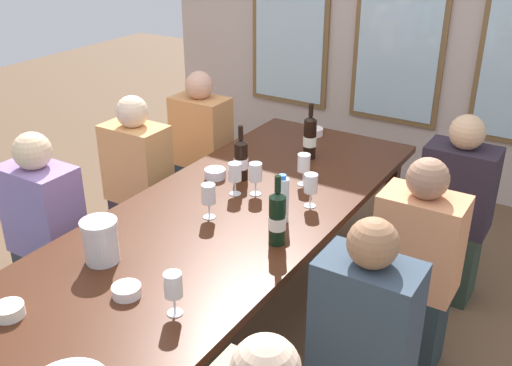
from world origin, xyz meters
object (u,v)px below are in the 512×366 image
at_px(wine_glass_1, 311,185).
at_px(metal_pitcher, 101,241).
at_px(tasting_bowl_2, 9,311).
at_px(wine_glass_4, 173,286).
at_px(tasting_bowl_1, 313,132).
at_px(dining_table, 225,225).
at_px(tasting_bowl_3, 215,174).
at_px(wine_bottle_2, 241,159).
at_px(wine_glass_5, 235,174).
at_px(seated_person_3, 415,272).
at_px(seated_person_0, 47,238).
at_px(wine_bottle_1, 277,218).
at_px(seated_person_1, 362,351).
at_px(wine_glass_0, 256,174).
at_px(seated_person_6, 202,154).
at_px(wine_glass_2, 209,196).
at_px(water_bottle, 282,199).
at_px(seated_person_7, 454,214).
at_px(tasting_bowl_0, 127,291).
at_px(seated_person_2, 139,188).
at_px(wine_glass_3, 304,164).
at_px(wine_bottle_0, 310,137).

bearing_deg(wine_glass_1, metal_pitcher, -119.74).
xyz_separation_m(tasting_bowl_2, wine_glass_4, (0.50, 0.33, 0.10)).
bearing_deg(tasting_bowl_2, tasting_bowl_1, 87.53).
distance_m(dining_table, tasting_bowl_3, 0.43).
relative_size(wine_bottle_2, tasting_bowl_2, 2.73).
distance_m(wine_glass_5, seated_person_3, 1.01).
bearing_deg(seated_person_0, wine_bottle_1, 12.93).
bearing_deg(seated_person_1, metal_pitcher, -164.83).
xyz_separation_m(wine_glass_0, seated_person_6, (-0.88, 0.71, -0.33)).
relative_size(wine_glass_2, seated_person_1, 0.16).
xyz_separation_m(wine_glass_0, wine_glass_2, (-0.06, -0.33, 0.00)).
relative_size(wine_glass_0, seated_person_0, 0.16).
bearing_deg(water_bottle, wine_glass_1, 77.42).
bearing_deg(seated_person_7, water_bottle, -123.17).
distance_m(dining_table, tasting_bowl_0, 0.75).
xyz_separation_m(tasting_bowl_3, seated_person_7, (1.15, 0.69, -0.24)).
xyz_separation_m(dining_table, seated_person_6, (-0.87, 0.97, -0.15)).
height_order(metal_pitcher, tasting_bowl_0, metal_pitcher).
bearing_deg(seated_person_2, tasting_bowl_1, 49.55).
bearing_deg(wine_glass_5, metal_pitcher, -98.66).
height_order(tasting_bowl_1, seated_person_1, seated_person_1).
height_order(tasting_bowl_3, wine_glass_0, wine_glass_0).
relative_size(tasting_bowl_1, seated_person_7, 0.11).
xyz_separation_m(tasting_bowl_2, seated_person_7, (1.09, 2.07, -0.24)).
bearing_deg(wine_glass_4, tasting_bowl_3, 118.25).
height_order(wine_bottle_2, wine_glass_4, wine_bottle_2).
relative_size(wine_glass_4, wine_glass_5, 1.00).
xyz_separation_m(dining_table, wine_glass_1, (0.31, 0.29, 0.18)).
distance_m(wine_glass_3, seated_person_3, 0.79).
distance_m(wine_bottle_0, seated_person_6, 0.97).
distance_m(wine_bottle_0, wine_glass_2, 0.91).
relative_size(wine_glass_4, seated_person_1, 0.16).
height_order(wine_glass_1, wine_glass_4, same).
height_order(dining_table, wine_glass_4, wine_glass_4).
distance_m(wine_glass_0, seated_person_2, 0.94).
bearing_deg(wine_bottle_0, wine_bottle_1, -71.07).
relative_size(wine_bottle_0, seated_person_2, 0.30).
bearing_deg(metal_pitcher, tasting_bowl_0, -26.93).
distance_m(tasting_bowl_2, wine_glass_3, 1.61).
bearing_deg(wine_glass_3, wine_glass_1, -54.67).
xyz_separation_m(tasting_bowl_3, wine_glass_5, (0.20, -0.11, 0.09)).
bearing_deg(wine_glass_2, tasting_bowl_3, 121.80).
bearing_deg(wine_glass_1, wine_bottle_2, 168.98).
distance_m(wine_bottle_2, wine_glass_2, 0.46).
bearing_deg(seated_person_3, metal_pitcher, -138.93).
relative_size(tasting_bowl_3, wine_glass_3, 0.67).
distance_m(wine_glass_0, seated_person_6, 1.18).
height_order(tasting_bowl_0, water_bottle, water_bottle).
xyz_separation_m(tasting_bowl_2, seated_person_3, (1.09, 1.38, -0.24)).
xyz_separation_m(wine_glass_1, wine_glass_5, (-0.39, -0.08, -0.00)).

